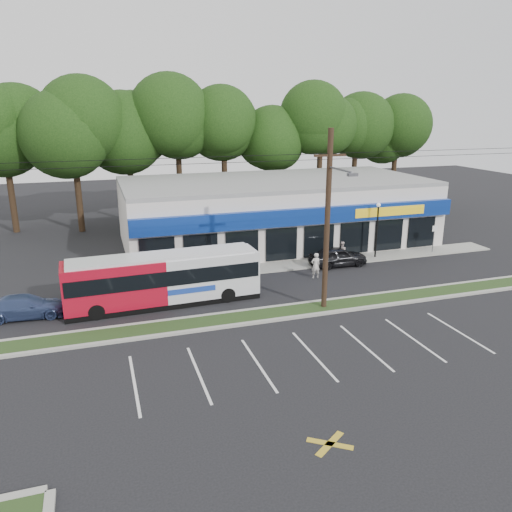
{
  "coord_description": "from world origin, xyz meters",
  "views": [
    {
      "loc": [
        -8.86,
        -22.95,
        10.99
      ],
      "look_at": [
        0.23,
        5.0,
        2.23
      ],
      "focal_mm": 35.0,
      "sensor_mm": 36.0,
      "label": 1
    }
  ],
  "objects_px": {
    "car_dark": "(338,256)",
    "sign_post": "(434,234)",
    "car_silver": "(101,285)",
    "metrobus": "(164,278)",
    "lamp_post": "(377,224)",
    "pedestrian_b": "(341,252)",
    "pedestrian_a": "(316,265)",
    "car_blue": "(25,306)",
    "utility_pole": "(325,216)"
  },
  "relations": [
    {
      "from": "utility_pole",
      "to": "metrobus",
      "type": "relative_size",
      "value": 4.48
    },
    {
      "from": "car_dark",
      "to": "car_blue",
      "type": "bearing_deg",
      "value": 99.37
    },
    {
      "from": "car_silver",
      "to": "metrobus",
      "type": "bearing_deg",
      "value": -121.0
    },
    {
      "from": "metrobus",
      "to": "lamp_post",
      "type": "bearing_deg",
      "value": 12.29
    },
    {
      "from": "sign_post",
      "to": "lamp_post",
      "type": "bearing_deg",
      "value": 177.42
    },
    {
      "from": "lamp_post",
      "to": "pedestrian_a",
      "type": "bearing_deg",
      "value": -155.88
    },
    {
      "from": "pedestrian_b",
      "to": "car_dark",
      "type": "bearing_deg",
      "value": 53.28
    },
    {
      "from": "utility_pole",
      "to": "car_dark",
      "type": "relative_size",
      "value": 11.92
    },
    {
      "from": "metrobus",
      "to": "car_dark",
      "type": "distance_m",
      "value": 13.39
    },
    {
      "from": "lamp_post",
      "to": "pedestrian_a",
      "type": "xyz_separation_m",
      "value": [
        -6.25,
        -2.8,
        -1.8
      ]
    },
    {
      "from": "pedestrian_a",
      "to": "metrobus",
      "type": "bearing_deg",
      "value": 6.96
    },
    {
      "from": "metrobus",
      "to": "pedestrian_a",
      "type": "distance_m",
      "value": 10.41
    },
    {
      "from": "car_silver",
      "to": "car_blue",
      "type": "height_order",
      "value": "car_silver"
    },
    {
      "from": "utility_pole",
      "to": "sign_post",
      "type": "distance_m",
      "value": 15.71
    },
    {
      "from": "lamp_post",
      "to": "car_silver",
      "type": "bearing_deg",
      "value": -174.86
    },
    {
      "from": "utility_pole",
      "to": "lamp_post",
      "type": "xyz_separation_m",
      "value": [
        8.17,
        7.87,
        -2.74
      ]
    },
    {
      "from": "car_silver",
      "to": "pedestrian_a",
      "type": "bearing_deg",
      "value": -89.43
    },
    {
      "from": "sign_post",
      "to": "pedestrian_a",
      "type": "bearing_deg",
      "value": -167.11
    },
    {
      "from": "lamp_post",
      "to": "car_blue",
      "type": "bearing_deg",
      "value": -170.68
    },
    {
      "from": "sign_post",
      "to": "car_silver",
      "type": "relative_size",
      "value": 0.53
    },
    {
      "from": "lamp_post",
      "to": "pedestrian_b",
      "type": "relative_size",
      "value": 2.61
    },
    {
      "from": "metrobus",
      "to": "pedestrian_b",
      "type": "relative_size",
      "value": 6.85
    },
    {
      "from": "utility_pole",
      "to": "metrobus",
      "type": "xyz_separation_m",
      "value": [
        -8.36,
        3.57,
        -3.84
      ]
    },
    {
      "from": "car_dark",
      "to": "pedestrian_b",
      "type": "distance_m",
      "value": 0.83
    },
    {
      "from": "lamp_post",
      "to": "sign_post",
      "type": "height_order",
      "value": "lamp_post"
    },
    {
      "from": "pedestrian_b",
      "to": "sign_post",
      "type": "bearing_deg",
      "value": -171.3
    },
    {
      "from": "metrobus",
      "to": "car_blue",
      "type": "bearing_deg",
      "value": 174.95
    },
    {
      "from": "metrobus",
      "to": "car_dark",
      "type": "height_order",
      "value": "metrobus"
    },
    {
      "from": "car_silver",
      "to": "pedestrian_b",
      "type": "bearing_deg",
      "value": -80.22
    },
    {
      "from": "utility_pole",
      "to": "lamp_post",
      "type": "relative_size",
      "value": 11.76
    },
    {
      "from": "metrobus",
      "to": "pedestrian_a",
      "type": "xyz_separation_m",
      "value": [
        10.27,
        1.5,
        -0.71
      ]
    },
    {
      "from": "lamp_post",
      "to": "car_blue",
      "type": "height_order",
      "value": "lamp_post"
    },
    {
      "from": "metrobus",
      "to": "pedestrian_b",
      "type": "height_order",
      "value": "metrobus"
    },
    {
      "from": "lamp_post",
      "to": "car_silver",
      "type": "height_order",
      "value": "lamp_post"
    },
    {
      "from": "metrobus",
      "to": "pedestrian_a",
      "type": "relative_size",
      "value": 6.42
    },
    {
      "from": "car_dark",
      "to": "pedestrian_a",
      "type": "xyz_separation_m",
      "value": [
        -2.65,
        -1.92,
        0.15
      ]
    },
    {
      "from": "pedestrian_a",
      "to": "sign_post",
      "type": "bearing_deg",
      "value": -168.45
    },
    {
      "from": "metrobus",
      "to": "car_blue",
      "type": "xyz_separation_m",
      "value": [
        -7.47,
        0.36,
        -0.95
      ]
    },
    {
      "from": "lamp_post",
      "to": "pedestrian_b",
      "type": "height_order",
      "value": "lamp_post"
    },
    {
      "from": "car_blue",
      "to": "pedestrian_b",
      "type": "relative_size",
      "value": 2.65
    },
    {
      "from": "lamp_post",
      "to": "car_dark",
      "type": "relative_size",
      "value": 1.01
    },
    {
      "from": "pedestrian_a",
      "to": "pedestrian_b",
      "type": "xyz_separation_m",
      "value": [
        3.23,
        2.5,
        -0.05
      ]
    },
    {
      "from": "metrobus",
      "to": "pedestrian_b",
      "type": "xyz_separation_m",
      "value": [
        13.5,
        4.0,
        -0.76
      ]
    },
    {
      "from": "car_dark",
      "to": "sign_post",
      "type": "bearing_deg",
      "value": -84.8
    },
    {
      "from": "pedestrian_a",
      "to": "pedestrian_b",
      "type": "bearing_deg",
      "value": -143.58
    },
    {
      "from": "car_blue",
      "to": "car_silver",
      "type": "bearing_deg",
      "value": -58.18
    },
    {
      "from": "sign_post",
      "to": "utility_pole",
      "type": "bearing_deg",
      "value": -149.85
    },
    {
      "from": "metrobus",
      "to": "car_dark",
      "type": "relative_size",
      "value": 2.66
    },
    {
      "from": "utility_pole",
      "to": "car_blue",
      "type": "relative_size",
      "value": 11.6
    },
    {
      "from": "car_silver",
      "to": "pedestrian_a",
      "type": "height_order",
      "value": "pedestrian_a"
    }
  ]
}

